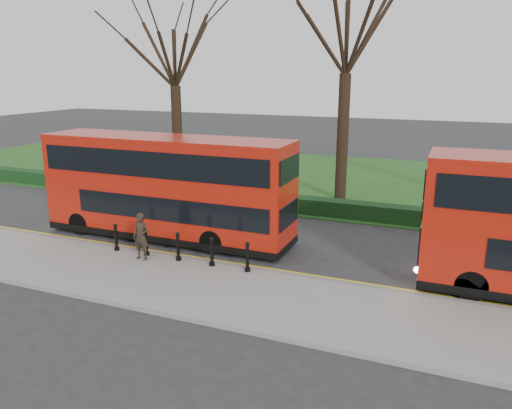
% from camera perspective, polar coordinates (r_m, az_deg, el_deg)
% --- Properties ---
extents(ground, '(120.00, 120.00, 0.00)m').
position_cam_1_polar(ground, '(18.87, -3.45, -5.94)').
color(ground, '#28282B').
rests_on(ground, ground).
extents(pavement, '(60.00, 4.00, 0.15)m').
position_cam_1_polar(pavement, '(16.41, -8.07, -9.10)').
color(pavement, gray).
rests_on(pavement, ground).
extents(kerb, '(60.00, 0.25, 0.16)m').
position_cam_1_polar(kerb, '(18.02, -4.84, -6.75)').
color(kerb, slate).
rests_on(kerb, ground).
extents(grass_verge, '(60.00, 18.00, 0.06)m').
position_cam_1_polar(grass_verge, '(32.50, 8.13, 2.92)').
color(grass_verge, '#1D511B').
rests_on(grass_verge, ground).
extents(hedge, '(60.00, 0.90, 0.80)m').
position_cam_1_polar(hedge, '(24.75, 3.39, 0.13)').
color(hedge, black).
rests_on(hedge, ground).
extents(yellow_line_outer, '(60.00, 0.10, 0.01)m').
position_cam_1_polar(yellow_line_outer, '(18.29, -4.41, -6.63)').
color(yellow_line_outer, yellow).
rests_on(yellow_line_outer, ground).
extents(yellow_line_inner, '(60.00, 0.10, 0.01)m').
position_cam_1_polar(yellow_line_inner, '(18.45, -4.13, -6.42)').
color(yellow_line_inner, yellow).
rests_on(yellow_line_inner, ground).
extents(tree_left, '(6.89, 6.89, 10.77)m').
position_cam_1_polar(tree_left, '(30.29, -9.35, 16.85)').
color(tree_left, black).
rests_on(tree_left, ground).
extents(tree_mid, '(7.72, 7.72, 12.07)m').
position_cam_1_polar(tree_mid, '(26.55, 10.41, 19.16)').
color(tree_mid, black).
rests_on(tree_mid, ground).
extents(bollard_row, '(5.56, 0.15, 1.00)m').
position_cam_1_polar(bollard_row, '(18.10, -8.90, -4.83)').
color(bollard_row, black).
rests_on(bollard_row, pavement).
extents(bus_lead, '(10.57, 2.43, 4.20)m').
position_cam_1_polar(bus_lead, '(20.68, -10.21, 1.85)').
color(bus_lead, '#AB190C').
rests_on(bus_lead, ground).
extents(pedestrian, '(0.63, 0.42, 1.72)m').
position_cam_1_polar(pedestrian, '(18.36, -13.01, -3.57)').
color(pedestrian, black).
rests_on(pedestrian, pavement).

